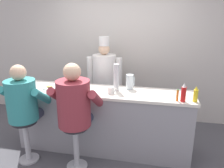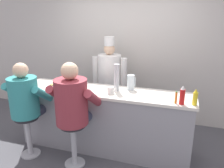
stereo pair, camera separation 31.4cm
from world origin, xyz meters
name	(u,v)px [view 1 (the left image)]	position (x,y,z in m)	size (l,w,h in m)	color
ground_plane	(99,159)	(0.00, 0.00, 0.00)	(20.00, 20.00, 0.00)	#4C4C51
wall_back	(119,52)	(0.00, 1.60, 1.35)	(10.00, 0.06, 2.70)	beige
diner_counter	(103,120)	(0.00, 0.30, 0.48)	(2.64, 0.60, 0.97)	gray
ketchup_bottle_red	(184,93)	(1.12, 0.09, 1.08)	(0.06, 0.06, 0.24)	red
mustard_bottle_yellow	(196,95)	(1.27, 0.12, 1.06)	(0.06, 0.06, 0.21)	yellow
hot_sauce_bottle_orange	(177,95)	(1.04, 0.09, 1.04)	(0.03, 0.03, 0.16)	orange
water_pitcher_clear	(130,82)	(0.37, 0.47, 1.08)	(0.13, 0.11, 0.22)	silver
breakfast_plate	(50,87)	(-0.83, 0.24, 0.98)	(0.22, 0.22, 0.04)	white
cereal_bowl	(65,88)	(-0.58, 0.24, 0.99)	(0.17, 0.17, 0.05)	#4C7FB7
coffee_mug_white	(111,90)	(0.15, 0.20, 1.02)	(0.15, 0.09, 0.10)	white
cup_stack_steel	(116,77)	(0.19, 0.35, 1.17)	(0.09, 0.09, 0.40)	#B7BABF
diner_seated_teal	(24,103)	(-1.00, -0.20, 0.88)	(0.61, 0.60, 1.42)	#B2B5BA
diner_seated_maroon	(75,105)	(-0.25, -0.19, 0.91)	(0.65, 0.64, 1.48)	#B2B5BA
cook_in_whites_near	(104,78)	(-0.18, 1.11, 0.93)	(0.66, 0.42, 1.69)	#232328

